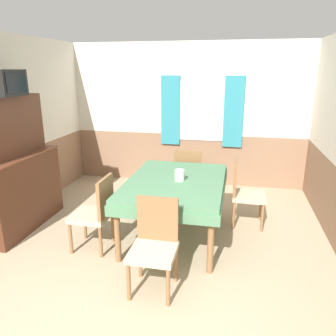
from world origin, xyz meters
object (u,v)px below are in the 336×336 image
Objects in this scene: chair_left_near at (96,211)px; tv at (6,83)px; chair_head_near at (155,242)px; vase at (180,175)px; chair_head_window at (188,175)px; dining_table at (176,187)px; sideboard at (16,175)px; chair_right_far at (244,191)px.

tv is at bearing 75.41° from chair_left_near.
chair_left_near and chair_head_near have the same top height.
vase is at bearing 5.04° from tv.
chair_head_near is at bearing -23.11° from tv.
chair_head_near is (-0.00, -2.21, 0.00)m from chair_head_window.
chair_left_near reaches higher than vase.
dining_table is at bearing -58.66° from chair_left_near.
chair_left_near is at bearing -33.54° from chair_head_near.
chair_head_near is 2.34m from sideboard.
chair_head_near is at bearing -90.00° from chair_head_window.
sideboard is at bearing -174.63° from dining_table.
tv is at bearing -174.32° from dining_table.
tv is at bearing -8.67° from sideboard.
dining_table is 1.03m from chair_right_far.
chair_head_near is at bearing -123.54° from chair_left_near.
chair_right_far is 3.11m from sideboard.
dining_table is 3.66× the size of tv.
dining_table is 1.12m from chair_head_window.
chair_left_near is 0.51× the size of sideboard.
tv is 3.29× the size of vase.
sideboard is at bearing 75.62° from chair_left_near.
chair_left_near is 1.11m from vase.
chair_left_near is at bearing -58.66° from chair_right_far.
chair_left_near and chair_right_far have the same top height.
chair_head_near is at bearing -28.00° from chair_right_far.
chair_right_far is 1.98× the size of tv.
chair_left_near and chair_head_window have the same top height.
tv is at bearing -76.04° from chair_right_far.
tv is (0.05, -0.01, 1.20)m from sideboard.
sideboard is at bearing -148.66° from chair_head_window.
chair_right_far and chair_head_near have the same top height.
chair_head_near reaches higher than vase.
sideboard is at bearing -22.83° from chair_head_near.
chair_head_window and chair_head_near have the same top height.
chair_left_near is at bearing -14.38° from sideboard.
chair_right_far is at bearing -118.00° from chair_head_near.
tv is 2.43m from vase.
vase is (0.05, -0.02, 0.17)m from dining_table.
tv reaches higher than chair_left_near.
sideboard is (-2.14, -0.20, 0.09)m from dining_table.
vase is (0.05, 1.09, 0.35)m from chair_head_near.
chair_head_near is 6.51× the size of vase.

